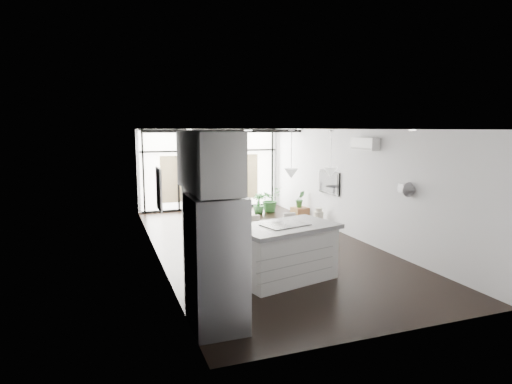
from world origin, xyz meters
TOP-DOWN VIEW (x-y plane):
  - floor at (0.00, 0.00)m, footprint 5.00×10.00m
  - ceiling at (0.00, 0.00)m, footprint 5.00×10.00m
  - wall_left at (-2.50, 0.00)m, footprint 0.02×10.00m
  - wall_right at (2.50, 0.00)m, footprint 0.02×10.00m
  - wall_back at (0.00, 5.00)m, footprint 5.00×0.02m
  - wall_front at (0.00, -5.00)m, footprint 5.00×0.02m
  - glazing at (0.00, 4.88)m, footprint 5.00×0.20m
  - skylight at (0.00, 4.00)m, footprint 4.70×1.90m
  - neighbour_building at (0.00, 4.95)m, footprint 3.50×0.02m
  - island at (-0.44, -2.50)m, footprint 2.13×1.56m
  - cooktop at (-0.44, -2.50)m, footprint 0.93×0.73m
  - fridge at (-2.14, -3.95)m, footprint 0.74×0.92m
  - appliance_column at (-2.08, -3.15)m, footprint 0.63×0.66m
  - upper_cabinets at (-2.12, -3.50)m, footprint 0.62×1.75m
  - pendant_left at (-0.40, -2.65)m, footprint 0.26×0.26m
  - pendant_right at (0.40, -2.65)m, footprint 0.26×0.26m
  - sofa at (0.45, 0.42)m, footprint 1.88×0.79m
  - console_bench at (0.24, -0.24)m, footprint 1.54×0.73m
  - pouf at (0.31, 1.87)m, footprint 0.55×0.55m
  - crate at (2.25, 2.42)m, footprint 0.51×0.51m
  - plant_tall at (1.75, 3.74)m, footprint 1.07×1.10m
  - plant_med at (1.25, 3.49)m, footprint 0.68×0.78m
  - plant_crate at (2.25, 2.42)m, footprint 0.37×0.57m
  - milk_can at (2.24, 1.17)m, footprint 0.31×0.31m
  - bistro_set at (0.41, 4.10)m, footprint 1.50×0.61m
  - tv at (2.46, 1.00)m, footprint 0.05×1.10m
  - ac_unit at (2.38, -0.80)m, footprint 0.22×0.90m
  - framed_art at (-2.47, -0.50)m, footprint 0.04×0.70m

SIDE VIEW (x-z plane):
  - floor at x=0.00m, z-range 0.00..0.00m
  - crate at x=2.25m, z-range 0.00..0.34m
  - pouf at x=0.31m, z-range 0.00..0.36m
  - plant_med at x=1.25m, z-range 0.00..0.38m
  - console_bench at x=0.24m, z-range 0.00..0.48m
  - milk_can at x=2.24m, z-range 0.00..0.55m
  - plant_tall at x=1.75m, z-range 0.00..0.66m
  - sofa at x=0.45m, z-range 0.00..0.71m
  - bistro_set at x=0.41m, z-range 0.00..0.72m
  - plant_crate at x=2.25m, z-range 0.34..0.58m
  - island at x=-0.44m, z-range 0.00..1.05m
  - fridge at x=-2.14m, z-range 0.00..1.90m
  - cooktop at x=-0.44m, z-range 1.05..1.06m
  - neighbour_building at x=0.00m, z-range 0.30..1.90m
  - appliance_column at x=-2.08m, z-range 0.00..2.45m
  - tv at x=2.46m, z-range 0.98..1.62m
  - wall_left at x=-2.50m, z-range 0.00..2.80m
  - wall_right at x=2.50m, z-range 0.00..2.80m
  - wall_back at x=0.00m, z-range 0.00..2.80m
  - wall_front at x=0.00m, z-range 0.00..2.80m
  - glazing at x=0.00m, z-range 0.00..2.80m
  - framed_art at x=-2.47m, z-range 1.10..2.00m
  - pendant_left at x=-0.40m, z-range 1.93..2.11m
  - pendant_right at x=0.40m, z-range 1.93..2.11m
  - upper_cabinets at x=-2.12m, z-range 1.92..2.78m
  - ac_unit at x=2.38m, z-range 2.30..2.60m
  - skylight at x=0.00m, z-range 2.74..2.80m
  - ceiling at x=0.00m, z-range 2.80..2.80m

